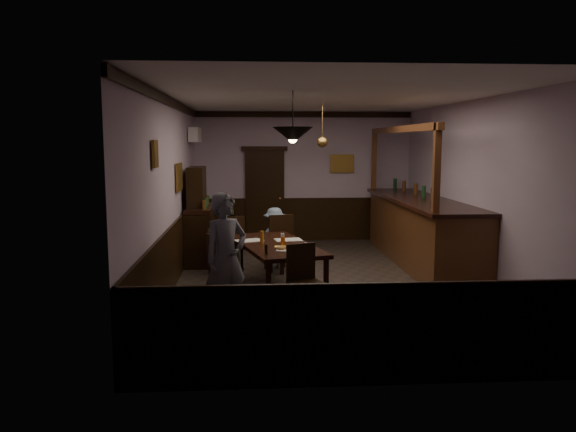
{
  "coord_description": "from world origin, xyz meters",
  "views": [
    {
      "loc": [
        -1.22,
        -9.02,
        2.31
      ],
      "look_at": [
        -0.64,
        -0.32,
        1.15
      ],
      "focal_mm": 35.0,
      "sensor_mm": 36.0,
      "label": 1
    }
  ],
  "objects": [
    {
      "name": "saucer",
      "position": [
        -0.44,
        -1.03,
        0.76
      ],
      "size": [
        0.15,
        0.15,
        0.01
      ],
      "primitive_type": "cylinder",
      "color": "white",
      "rests_on": "dining_table"
    },
    {
      "name": "chair_far_left",
      "position": [
        -1.59,
        0.59,
        0.57
      ],
      "size": [
        0.57,
        0.57,
        1.04
      ],
      "rotation": [
        0.0,
        0.0,
        3.46
      ],
      "color": "black",
      "rests_on": "ground"
    },
    {
      "name": "beer_glass",
      "position": [
        -1.06,
        -0.53,
        0.85
      ],
      "size": [
        0.06,
        0.06,
        0.2
      ],
      "primitive_type": "cylinder",
      "color": "#BF721E",
      "rests_on": "dining_table"
    },
    {
      "name": "room",
      "position": [
        0.0,
        0.0,
        1.5
      ],
      "size": [
        5.01,
        8.01,
        3.01
      ],
      "color": "#2D2621",
      "rests_on": "ground"
    },
    {
      "name": "picture_left_small",
      "position": [
        -2.46,
        -1.6,
        2.15
      ],
      "size": [
        0.04,
        0.28,
        0.36
      ],
      "color": "olive",
      "rests_on": "ground"
    },
    {
      "name": "bar_counter",
      "position": [
        1.99,
        1.32,
        0.65
      ],
      "size": [
        1.08,
        4.64,
        2.6
      ],
      "color": "#512715",
      "rests_on": "ground"
    },
    {
      "name": "pastry_ring_b",
      "position": [
        -0.75,
        -1.0,
        0.79
      ],
      "size": [
        0.13,
        0.13,
        0.04
      ],
      "primitive_type": "torus",
      "color": "#C68C47",
      "rests_on": "pastry_plate"
    },
    {
      "name": "soda_can",
      "position": [
        -0.74,
        -0.64,
        0.81
      ],
      "size": [
        0.07,
        0.07,
        0.12
      ],
      "primitive_type": "cylinder",
      "color": "orange",
      "rests_on": "dining_table"
    },
    {
      "name": "sideboard",
      "position": [
        -2.21,
        1.71,
        0.73
      ],
      "size": [
        0.5,
        1.39,
        1.83
      ],
      "color": "black",
      "rests_on": "ground"
    },
    {
      "name": "pepper_mill",
      "position": [
        -1.01,
        -1.33,
        0.82
      ],
      "size": [
        0.04,
        0.04,
        0.14
      ],
      "primitive_type": "cylinder",
      "color": "black",
      "rests_on": "dining_table"
    },
    {
      "name": "pendant_brass_far",
      "position": [
        0.3,
        2.96,
        2.3
      ],
      "size": [
        0.2,
        0.2,
        0.81
      ],
      "color": "#BF8C3F",
      "rests_on": "ground"
    },
    {
      "name": "chair_side",
      "position": [
        -1.69,
        -0.96,
        0.53
      ],
      "size": [
        0.55,
        0.55,
        0.97
      ],
      "rotation": [
        0.0,
        0.0,
        1.96
      ],
      "color": "black",
      "rests_on": "ground"
    },
    {
      "name": "chair_near",
      "position": [
        -0.52,
        -1.8,
        0.53
      ],
      "size": [
        0.54,
        0.54,
        0.96
      ],
      "rotation": [
        0.0,
        0.0,
        0.38
      ],
      "color": "black",
      "rests_on": "ground"
    },
    {
      "name": "person_seated_left",
      "position": [
        -1.67,
        0.87,
        0.68
      ],
      "size": [
        0.74,
        0.62,
        1.35
      ],
      "primitive_type": "imported",
      "rotation": [
        0.0,
        0.0,
        3.32
      ],
      "color": "#4B4E2E",
      "rests_on": "ground"
    },
    {
      "name": "coffee_cup",
      "position": [
        -0.41,
        -0.97,
        0.8
      ],
      "size": [
        0.1,
        0.1,
        0.07
      ],
      "primitive_type": "imported",
      "rotation": [
        0.0,
        0.0,
        0.25
      ],
      "color": "white",
      "rests_on": "saucer"
    },
    {
      "name": "dining_table",
      "position": [
        -0.84,
        -0.52,
        0.69
      ],
      "size": [
        1.52,
        2.38,
        0.75
      ],
      "rotation": [
        0.0,
        0.0,
        0.25
      ],
      "color": "black",
      "rests_on": "ground"
    },
    {
      "name": "pastry_ring_a",
      "position": [
        -0.79,
        -1.06,
        0.79
      ],
      "size": [
        0.13,
        0.13,
        0.04
      ],
      "primitive_type": "torus",
      "color": "#C68C47",
      "rests_on": "pastry_plate"
    },
    {
      "name": "door_back",
      "position": [
        -0.9,
        3.95,
        1.05
      ],
      "size": [
        0.9,
        0.06,
        2.1
      ],
      "primitive_type": "cube",
      "color": "black",
      "rests_on": "ground"
    },
    {
      "name": "pendant_iron",
      "position": [
        -0.64,
        -1.3,
        2.4
      ],
      "size": [
        0.56,
        0.56,
        0.71
      ],
      "color": "black",
      "rests_on": "ground"
    },
    {
      "name": "napkin",
      "position": [
        -0.8,
        -0.79,
        0.75
      ],
      "size": [
        0.18,
        0.18,
        0.0
      ],
      "primitive_type": "cube",
      "rotation": [
        0.0,
        0.0,
        0.25
      ],
      "color": "#F4BC59",
      "rests_on": "dining_table"
    },
    {
      "name": "pendant_brass_mid",
      "position": [
        0.1,
        1.35,
        2.3
      ],
      "size": [
        0.2,
        0.2,
        0.81
      ],
      "color": "#BF8C3F",
      "rests_on": "ground"
    },
    {
      "name": "pastry_plate",
      "position": [
        -0.76,
        -1.11,
        0.76
      ],
      "size": [
        0.22,
        0.22,
        0.01
      ],
      "primitive_type": "cylinder",
      "color": "white",
      "rests_on": "dining_table"
    },
    {
      "name": "picture_left_large",
      "position": [
        -2.46,
        0.8,
        1.7
      ],
      "size": [
        0.04,
        0.62,
        0.48
      ],
      "color": "olive",
      "rests_on": "ground"
    },
    {
      "name": "chair_far_right",
      "position": [
        -0.72,
        0.82,
        0.57
      ],
      "size": [
        0.55,
        0.55,
        1.04
      ],
      "rotation": [
        0.0,
        0.0,
        3.4
      ],
      "color": "black",
      "rests_on": "ground"
    },
    {
      "name": "water_glass",
      "position": [
        -0.74,
        -0.47,
        0.82
      ],
      "size": [
        0.06,
        0.06,
        0.15
      ],
      "primitive_type": "cylinder",
      "color": "silver",
      "rests_on": "dining_table"
    },
    {
      "name": "person_standing",
      "position": [
        -1.55,
        -1.99,
        0.84
      ],
      "size": [
        0.73,
        0.68,
        1.67
      ],
      "primitive_type": "imported",
      "rotation": [
        0.0,
        0.0,
        0.62
      ],
      "color": "slate",
      "rests_on": "ground"
    },
    {
      "name": "ac_unit",
      "position": [
        -2.38,
        2.9,
        2.45
      ],
      "size": [
        0.2,
        0.85,
        0.3
      ],
      "color": "white",
      "rests_on": "ground"
    },
    {
      "name": "picture_back",
      "position": [
        0.9,
        3.96,
        1.8
      ],
      "size": [
        0.55,
        0.04,
        0.42
      ],
      "color": "olive",
      "rests_on": "ground"
    },
    {
      "name": "person_seated_right",
      "position": [
        -0.8,
        1.09,
        0.56
      ],
      "size": [
        0.79,
        0.56,
        1.12
      ],
      "primitive_type": "imported",
      "rotation": [
        0.0,
        0.0,
        3.36
      ],
      "color": "slate",
      "rests_on": "ground"
    },
    {
      "name": "newspaper_left",
      "position": [
        -1.26,
        -0.25,
        0.75
      ],
      "size": [
        0.5,
        0.44,
        0.01
      ],
      "primitive_type": "cube",
      "rotation": [
        0.0,
        0.0,
        0.39
      ],
      "color": "silver",
      "rests_on": "dining_table"
    },
    {
      "name": "newspaper_right",
      "position": [
        -0.63,
        -0.22,
        0.75
      ],
      "size": [
        0.46,
        0.36,
        0.01
      ],
      "primitive_type": "cube",
      "rotation": [
        0.0,
        0.0,
        0.15
      ],
      "color": "silver",
      "rests_on": "dining_table"
    }
  ]
}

